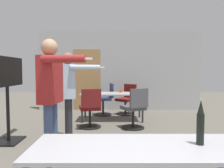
{
  "coord_description": "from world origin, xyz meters",
  "views": [
    {
      "loc": [
        -0.26,
        -1.5,
        1.33
      ],
      "look_at": [
        -0.25,
        2.24,
        1.1
      ],
      "focal_mm": 35.0,
      "sensor_mm": 36.0,
      "label": 1
    }
  ],
  "objects": [
    {
      "name": "person_center_tall",
      "position": [
        -1.13,
        1.62,
        1.09
      ],
      "size": [
        0.78,
        0.69,
        1.78
      ],
      "rotation": [
        0.0,
        0.0,
        -1.7
      ],
      "color": "#3D4C75",
      "rests_on": "ground_plane"
    },
    {
      "name": "beer_bottle",
      "position": [
        0.45,
        0.23,
        0.9
      ],
      "size": [
        0.06,
        0.06,
        0.37
      ],
      "color": "black",
      "rests_on": "conference_table_near"
    },
    {
      "name": "tv_screen",
      "position": [
        -2.19,
        2.5,
        1.02
      ],
      "size": [
        0.44,
        1.28,
        1.59
      ],
      "rotation": [
        0.0,
        0.0,
        1.57
      ],
      "color": "black",
      "rests_on": "ground_plane"
    },
    {
      "name": "office_chair_far_left",
      "position": [
        0.26,
        3.42,
        0.44
      ],
      "size": [
        0.62,
        0.66,
        0.94
      ],
      "rotation": [
        0.0,
        0.0,
        0.42
      ],
      "color": "black",
      "rests_on": "ground_plane"
    },
    {
      "name": "office_chair_mid_tucked",
      "position": [
        -0.76,
        3.48,
        0.43
      ],
      "size": [
        0.56,
        0.61,
        0.92
      ],
      "rotation": [
        0.0,
        0.0,
        0.23
      ],
      "color": "black",
      "rests_on": "ground_plane"
    },
    {
      "name": "person_left_plaid",
      "position": [
        -1.08,
        2.64,
        1.02
      ],
      "size": [
        0.86,
        0.55,
        1.67
      ],
      "rotation": [
        0.0,
        0.0,
        -1.24
      ],
      "color": "#28282D",
      "rests_on": "ground_plane"
    },
    {
      "name": "conference_table_near",
      "position": [
        -0.04,
        0.21,
        0.65
      ],
      "size": [
        1.72,
        0.66,
        0.73
      ],
      "color": "#A8A8AD",
      "rests_on": "ground_plane"
    },
    {
      "name": "office_chair_side_rolled",
      "position": [
        0.2,
        5.14,
        0.42
      ],
      "size": [
        0.68,
        0.69,
        0.91
      ],
      "rotation": [
        0.0,
        0.0,
        2.47
      ],
      "color": "black",
      "rests_on": "ground_plane"
    },
    {
      "name": "conference_table_far",
      "position": [
        -0.25,
        4.33,
        0.66
      ],
      "size": [
        1.66,
        0.76,
        0.73
      ],
      "color": "#A8A8AD",
      "rests_on": "ground_plane"
    },
    {
      "name": "back_wall",
      "position": [
        -0.03,
        5.91,
        1.33
      ],
      "size": [
        5.48,
        0.12,
        2.67
      ],
      "color": "#B2B5B7",
      "rests_on": "ground_plane"
    },
    {
      "name": "drink_cup",
      "position": [
        -0.01,
        4.49,
        0.78
      ],
      "size": [
        0.09,
        0.09,
        0.09
      ],
      "color": "#E05123",
      "rests_on": "conference_table_far"
    },
    {
      "name": "office_chair_far_right",
      "position": [
        -0.45,
        5.0,
        0.45
      ],
      "size": [
        0.58,
        0.52,
        0.95
      ],
      "rotation": [
        0.0,
        0.0,
        1.71
      ],
      "color": "black",
      "rests_on": "ground_plane"
    }
  ]
}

